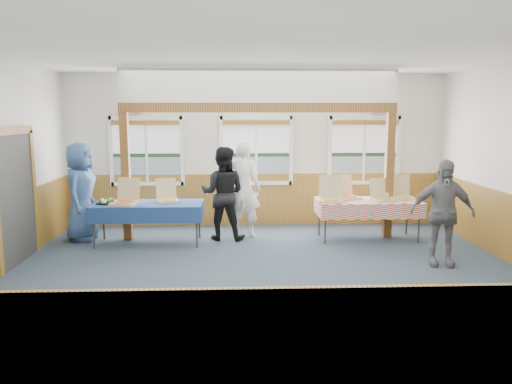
{
  "coord_description": "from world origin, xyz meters",
  "views": [
    {
      "loc": [
        -0.45,
        -7.07,
        2.41
      ],
      "look_at": [
        -0.11,
        1.0,
        1.11
      ],
      "focal_mm": 35.0,
      "sensor_mm": 36.0,
      "label": 1
    }
  ],
  "objects_px": {
    "table_left": "(148,206)",
    "table_right": "(368,203)",
    "person_grey": "(442,213)",
    "woman_white": "(243,189)",
    "man_blue": "(80,192)",
    "woman_black": "(223,193)"
  },
  "relations": [
    {
      "from": "man_blue",
      "to": "woman_black",
      "type": "bearing_deg",
      "value": -89.68
    },
    {
      "from": "table_right",
      "to": "woman_white",
      "type": "distance_m",
      "value": 2.41
    },
    {
      "from": "table_right",
      "to": "man_blue",
      "type": "bearing_deg",
      "value": -157.83
    },
    {
      "from": "table_left",
      "to": "woman_white",
      "type": "bearing_deg",
      "value": 37.79
    },
    {
      "from": "table_left",
      "to": "table_right",
      "type": "height_order",
      "value": "same"
    },
    {
      "from": "table_right",
      "to": "person_grey",
      "type": "bearing_deg",
      "value": -42.08
    },
    {
      "from": "table_left",
      "to": "person_grey",
      "type": "distance_m",
      "value": 5.09
    },
    {
      "from": "man_blue",
      "to": "person_grey",
      "type": "distance_m",
      "value": 6.44
    },
    {
      "from": "man_blue",
      "to": "table_left",
      "type": "bearing_deg",
      "value": -102.38
    },
    {
      "from": "table_left",
      "to": "man_blue",
      "type": "distance_m",
      "value": 1.37
    },
    {
      "from": "woman_white",
      "to": "man_blue",
      "type": "distance_m",
      "value": 3.07
    },
    {
      "from": "man_blue",
      "to": "person_grey",
      "type": "relative_size",
      "value": 1.1
    },
    {
      "from": "woman_white",
      "to": "person_grey",
      "type": "xyz_separation_m",
      "value": [
        3.1,
        -1.97,
        -0.1
      ]
    },
    {
      "from": "woman_white",
      "to": "person_grey",
      "type": "bearing_deg",
      "value": 161.31
    },
    {
      "from": "man_blue",
      "to": "table_right",
      "type": "bearing_deg",
      "value": -90.26
    },
    {
      "from": "woman_black",
      "to": "person_grey",
      "type": "bearing_deg",
      "value": 162.41
    },
    {
      "from": "table_right",
      "to": "person_grey",
      "type": "xyz_separation_m",
      "value": [
        0.73,
        -1.66,
        0.14
      ]
    },
    {
      "from": "table_left",
      "to": "table_right",
      "type": "relative_size",
      "value": 1.04
    },
    {
      "from": "woman_white",
      "to": "man_blue",
      "type": "relative_size",
      "value": 1.02
    },
    {
      "from": "person_grey",
      "to": "woman_white",
      "type": "bearing_deg",
      "value": 156.95
    },
    {
      "from": "table_left",
      "to": "table_right",
      "type": "bearing_deg",
      "value": 25.22
    },
    {
      "from": "woman_white",
      "to": "woman_black",
      "type": "bearing_deg",
      "value": 40.03
    }
  ]
}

